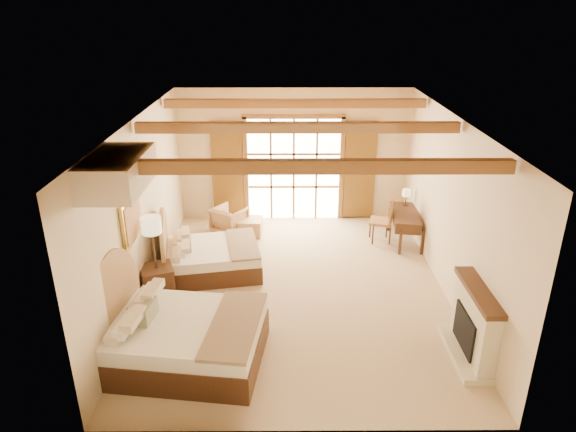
{
  "coord_description": "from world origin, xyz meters",
  "views": [
    {
      "loc": [
        -0.21,
        -8.43,
        5.0
      ],
      "look_at": [
        -0.16,
        0.2,
        1.4
      ],
      "focal_mm": 32.0,
      "sensor_mm": 36.0,
      "label": 1
    }
  ],
  "objects_px": {
    "bed_near": "(173,334)",
    "bed_far": "(205,255)",
    "armchair": "(230,220)",
    "nightstand": "(158,284)",
    "desk": "(405,226)"
  },
  "relations": [
    {
      "from": "bed_far",
      "to": "desk",
      "type": "bearing_deg",
      "value": 7.56
    },
    {
      "from": "bed_near",
      "to": "desk",
      "type": "bearing_deg",
      "value": 50.75
    },
    {
      "from": "bed_near",
      "to": "bed_far",
      "type": "distance_m",
      "value": 2.73
    },
    {
      "from": "bed_far",
      "to": "nightstand",
      "type": "bearing_deg",
      "value": -134.23
    },
    {
      "from": "armchair",
      "to": "bed_far",
      "type": "bearing_deg",
      "value": 114.43
    },
    {
      "from": "nightstand",
      "to": "desk",
      "type": "bearing_deg",
      "value": 5.31
    },
    {
      "from": "bed_far",
      "to": "nightstand",
      "type": "xyz_separation_m",
      "value": [
        -0.69,
        -1.03,
        -0.04
      ]
    },
    {
      "from": "bed_near",
      "to": "bed_far",
      "type": "height_order",
      "value": "bed_near"
    },
    {
      "from": "bed_far",
      "to": "armchair",
      "type": "height_order",
      "value": "bed_far"
    },
    {
      "from": "bed_far",
      "to": "bed_near",
      "type": "bearing_deg",
      "value": -101.58
    },
    {
      "from": "bed_near",
      "to": "nightstand",
      "type": "distance_m",
      "value": 1.82
    },
    {
      "from": "desk",
      "to": "armchair",
      "type": "bearing_deg",
      "value": -178.89
    },
    {
      "from": "nightstand",
      "to": "desk",
      "type": "height_order",
      "value": "desk"
    },
    {
      "from": "bed_near",
      "to": "desk",
      "type": "height_order",
      "value": "bed_near"
    },
    {
      "from": "nightstand",
      "to": "armchair",
      "type": "xyz_separation_m",
      "value": [
        1.0,
        2.91,
        -0.01
      ]
    }
  ]
}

